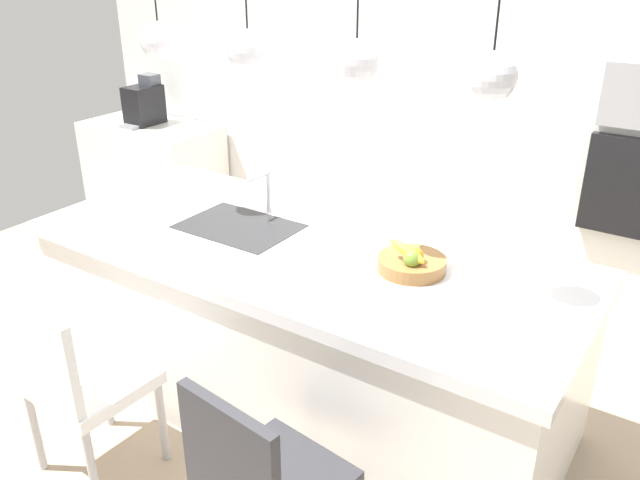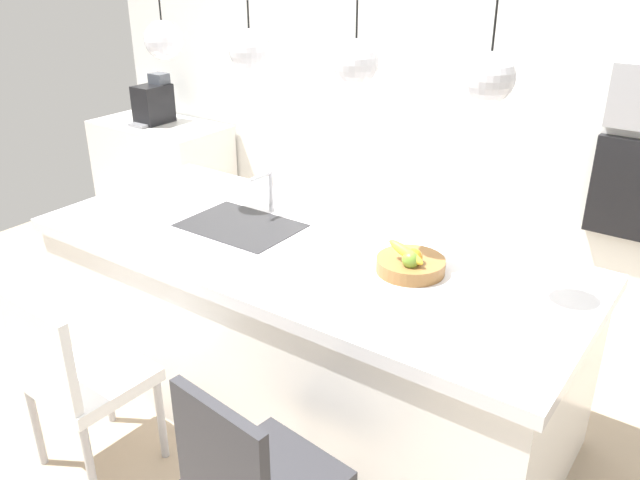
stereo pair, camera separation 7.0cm
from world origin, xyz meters
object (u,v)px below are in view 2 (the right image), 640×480
at_px(chair_near, 76,374).
at_px(chair_middle, 254,480).
at_px(fruit_bowl, 411,263).
at_px(coffee_machine, 153,103).

bearing_deg(chair_near, chair_middle, -0.15).
bearing_deg(fruit_bowl, chair_middle, -92.93).
height_order(coffee_machine, chair_near, coffee_machine).
relative_size(fruit_bowl, chair_middle, 0.33).
xyz_separation_m(coffee_machine, chair_near, (1.94, -2.22, -0.48)).
distance_m(fruit_bowl, coffee_machine, 3.23).
relative_size(coffee_machine, chair_near, 0.42).
relative_size(coffee_machine, chair_middle, 0.43).
xyz_separation_m(coffee_machine, chair_middle, (2.93, -2.22, -0.50)).
xyz_separation_m(fruit_bowl, chair_middle, (-0.05, -0.97, -0.44)).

